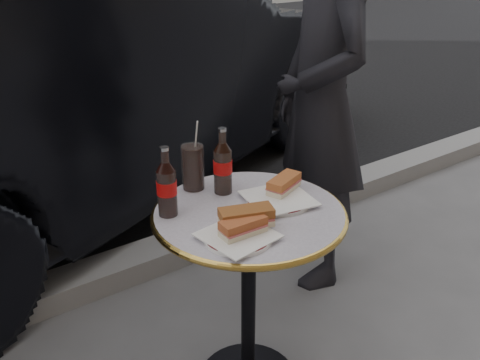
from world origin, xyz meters
TOP-DOWN VIEW (x-y plane):
  - curb at (0.00, 0.90)m, footprint 40.00×0.20m
  - bistro_table at (0.00, 0.00)m, footprint 0.62×0.62m
  - plate_left at (-0.13, -0.12)m, footprint 0.21×0.21m
  - plate_right at (0.11, -0.01)m, footprint 0.27×0.27m
  - sandwich_left_a at (-0.11, -0.12)m, footprint 0.14×0.07m
  - sandwich_left_b at (-0.08, -0.09)m, footprint 0.17×0.12m
  - sandwich_right at (0.16, 0.03)m, footprint 0.15×0.11m
  - cola_bottle_left at (-0.22, 0.13)m, footprint 0.07×0.07m
  - cola_bottle_right at (0.01, 0.16)m, footprint 0.08×0.08m
  - cola_glass at (-0.06, 0.24)m, footprint 0.08×0.08m
  - parked_car at (0.20, 1.90)m, footprint 3.23×4.81m
  - pedestrian at (0.71, 0.44)m, footprint 0.58×0.72m

SIDE VIEW (x-z plane):
  - curb at x=0.00m, z-range -0.01..0.11m
  - bistro_table at x=0.00m, z-range 0.00..0.73m
  - plate_left at x=-0.13m, z-range 0.73..0.74m
  - plate_right at x=0.11m, z-range 0.73..0.74m
  - parked_car at x=0.20m, z-range 0.00..1.50m
  - sandwich_left_a at x=-0.11m, z-range 0.74..0.79m
  - sandwich_right at x=0.16m, z-range 0.74..0.79m
  - sandwich_left_b at x=-0.08m, z-range 0.74..0.80m
  - cola_glass at x=-0.06m, z-range 0.73..0.89m
  - cola_bottle_left at x=-0.22m, z-range 0.73..0.96m
  - cola_bottle_right at x=0.01m, z-range 0.73..0.96m
  - pedestrian at x=0.71m, z-range 0.00..1.70m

